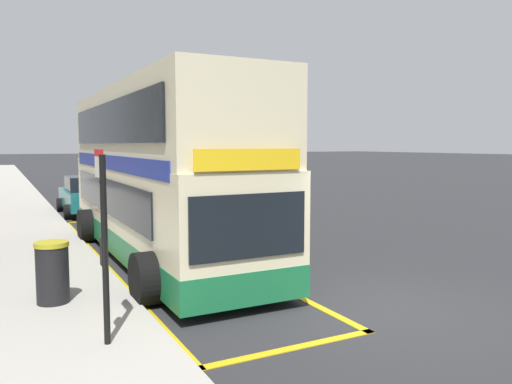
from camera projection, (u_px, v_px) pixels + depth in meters
name	position (u px, v px, depth m)	size (l,w,h in m)	color
ground_plane	(91.00, 184.00, 37.44)	(260.00, 260.00, 0.00)	#28282B
double_decker_bus	(157.00, 179.00, 13.12)	(3.20, 10.78, 4.40)	beige
bus_bay_markings	(155.00, 255.00, 13.49)	(3.03, 14.17, 0.01)	gold
bus_stop_sign	(103.00, 231.00, 7.06)	(0.09, 0.51, 2.76)	black
parked_car_teal_kerbside	(86.00, 195.00, 21.36)	(2.09, 4.20, 1.62)	#196066
parked_car_white_across	(143.00, 170.00, 42.91)	(2.09, 4.20, 1.62)	silver
litter_bin	(52.00, 272.00, 8.95)	(0.59, 0.59, 1.11)	black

